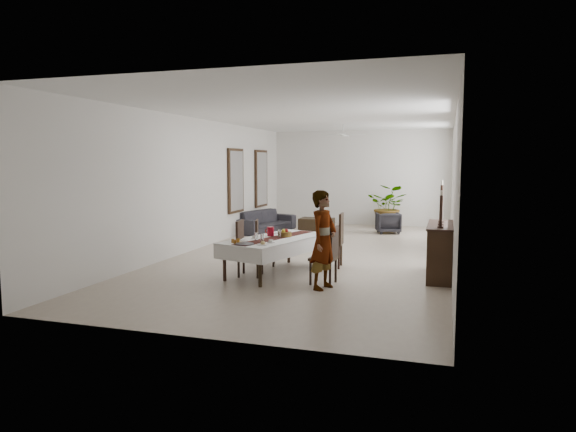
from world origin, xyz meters
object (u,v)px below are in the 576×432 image
(sofa, at_px, (265,221))
(dining_table_top, at_px, (276,240))
(woman, at_px, (323,240))
(red_pitcher, at_px, (271,231))
(sideboard_body, at_px, (440,252))

(sofa, bearing_deg, dining_table_top, -141.44)
(woman, relative_size, sofa, 0.75)
(dining_table_top, relative_size, red_pitcher, 12.00)
(dining_table_top, relative_size, sofa, 0.98)
(dining_table_top, relative_size, sideboard_body, 1.36)
(dining_table_top, distance_m, red_pitcher, 0.29)
(woman, distance_m, sofa, 7.31)
(red_pitcher, bearing_deg, sideboard_body, 7.25)
(woman, xyz_separation_m, sofa, (-3.39, 6.46, -0.51))
(red_pitcher, distance_m, woman, 1.71)
(red_pitcher, distance_m, sofa, 5.77)
(dining_table_top, height_order, sofa, dining_table_top)
(red_pitcher, relative_size, woman, 0.11)
(sideboard_body, bearing_deg, dining_table_top, -168.69)
(sofa, bearing_deg, sideboard_body, -116.79)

